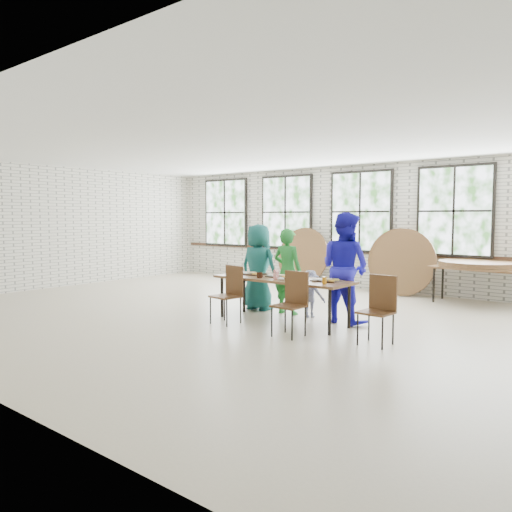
{
  "coord_description": "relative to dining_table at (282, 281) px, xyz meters",
  "views": [
    {
      "loc": [
        5.59,
        -6.56,
        1.76
      ],
      "look_at": [
        0.0,
        0.4,
        1.05
      ],
      "focal_mm": 35.0,
      "sensor_mm": 36.0,
      "label": 1
    }
  ],
  "objects": [
    {
      "name": "round_tops_stacked",
      "position": [
        2.06,
        3.82,
        0.12
      ],
      "size": [
        1.5,
        1.5,
        0.13
      ],
      "color": "brown",
      "rests_on": "storage_table"
    },
    {
      "name": "chair_spare",
      "position": [
        1.87,
        -0.3,
        -0.13
      ],
      "size": [
        0.45,
        0.43,
        0.95
      ],
      "rotation": [
        0.0,
        0.0,
        -0.07
      ],
      "color": "#4E311A",
      "rests_on": "ground"
    },
    {
      "name": "adult_blue",
      "position": [
        0.81,
        0.65,
        0.22
      ],
      "size": [
        1.0,
        0.84,
        1.83
      ],
      "primitive_type": "imported",
      "rotation": [
        0.0,
        0.0,
        2.96
      ],
      "color": "#201CC8",
      "rests_on": "ground"
    },
    {
      "name": "adult_green",
      "position": [
        -0.35,
        0.65,
        0.08
      ],
      "size": [
        0.58,
        0.4,
        1.55
      ],
      "primitive_type": "imported",
      "rotation": [
        0.0,
        0.0,
        3.19
      ],
      "color": "#238330",
      "rests_on": "ground"
    },
    {
      "name": "room",
      "position": [
        -0.8,
        4.34,
        1.14
      ],
      "size": [
        12.0,
        12.0,
        12.0
      ],
      "color": "beige",
      "rests_on": "ground"
    },
    {
      "name": "chair_near_right",
      "position": [
        0.65,
        -0.64,
        -0.13
      ],
      "size": [
        0.44,
        0.43,
        0.95
      ],
      "rotation": [
        0.0,
        0.0,
        -0.05
      ],
      "color": "#4E311A",
      "rests_on": "ground"
    },
    {
      "name": "storage_table",
      "position": [
        2.06,
        3.82,
        -0.0
      ],
      "size": [
        1.86,
        0.91,
        0.74
      ],
      "rotation": [
        0.0,
        0.0,
        -0.09
      ],
      "color": "brown",
      "rests_on": "ground"
    },
    {
      "name": "toddler",
      "position": [
        0.13,
        0.65,
        -0.28
      ],
      "size": [
        0.6,
        0.44,
        0.83
      ],
      "primitive_type": "imported",
      "rotation": [
        0.0,
        0.0,
        3.43
      ],
      "color": "#141D40",
      "rests_on": "ground"
    },
    {
      "name": "chair_near_left",
      "position": [
        -0.65,
        -0.57,
        -0.13
      ],
      "size": [
        0.47,
        0.46,
        0.95
      ],
      "rotation": [
        0.0,
        0.0,
        -0.15
      ],
      "color": "#4E311A",
      "rests_on": "ground"
    },
    {
      "name": "tabletop_clutter",
      "position": [
        0.15,
        -0.03,
        0.08
      ],
      "size": [
        1.96,
        0.62,
        0.11
      ],
      "color": "black",
      "rests_on": "dining_table"
    },
    {
      "name": "adult_teal",
      "position": [
        -1.02,
        0.65,
        0.12
      ],
      "size": [
        0.81,
        0.55,
        1.62
      ],
      "primitive_type": "imported",
      "rotation": [
        0.0,
        0.0,
        3.19
      ],
      "color": "#196156",
      "rests_on": "ground"
    },
    {
      "name": "dining_table",
      "position": [
        0.0,
        0.0,
        0.0
      ],
      "size": [
        2.41,
        0.82,
        0.74
      ],
      "rotation": [
        0.0,
        0.0,
        -0.01
      ],
      "color": "brown",
      "rests_on": "ground"
    },
    {
      "name": "round_tops_leaning",
      "position": [
        -0.52,
        4.04,
        0.05
      ],
      "size": [
        4.22,
        0.42,
        1.5
      ],
      "color": "brown",
      "rests_on": "ground"
    }
  ]
}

